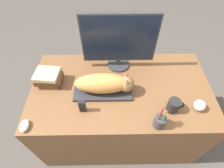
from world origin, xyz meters
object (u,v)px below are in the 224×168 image
(computer_mouse, at_px, (24,126))
(book_stack, at_px, (49,78))
(monitor, at_px, (119,41))
(pen_cup, at_px, (160,121))
(cat, at_px, (107,83))
(phone, at_px, (82,106))
(baseball, at_px, (200,105))
(coffee_mug, at_px, (174,105))
(keyboard, at_px, (103,91))

(computer_mouse, xyz_separation_m, book_stack, (0.09, 0.37, 0.04))
(monitor, bearing_deg, pen_cup, -66.69)
(cat, bearing_deg, book_stack, 168.08)
(cat, relative_size, phone, 3.82)
(monitor, distance_m, baseball, 0.72)
(computer_mouse, relative_size, coffee_mug, 0.78)
(keyboard, bearing_deg, book_stack, 167.24)
(keyboard, distance_m, book_stack, 0.42)
(monitor, distance_m, pen_cup, 0.63)
(monitor, height_order, pen_cup, monitor)
(pen_cup, height_order, baseball, pen_cup)
(cat, height_order, computer_mouse, cat)
(baseball, xyz_separation_m, phone, (-0.79, -0.00, 0.02))
(pen_cup, relative_size, phone, 1.96)
(coffee_mug, relative_size, phone, 1.05)
(keyboard, distance_m, computer_mouse, 0.57)
(book_stack, bearing_deg, computer_mouse, -103.77)
(cat, relative_size, baseball, 5.33)
(keyboard, distance_m, monitor, 0.39)
(pen_cup, bearing_deg, book_stack, 154.55)
(keyboard, bearing_deg, pen_cup, -37.02)
(monitor, distance_m, phone, 0.54)
(keyboard, relative_size, monitor, 0.76)
(coffee_mug, bearing_deg, computer_mouse, -173.19)
(monitor, xyz_separation_m, computer_mouse, (-0.62, -0.55, -0.24))
(keyboard, relative_size, baseball, 5.34)
(cat, height_order, monitor, monitor)
(phone, bearing_deg, coffee_mug, -0.11)
(coffee_mug, relative_size, book_stack, 0.57)
(keyboard, height_order, book_stack, book_stack)
(coffee_mug, height_order, pen_cup, pen_cup)
(coffee_mug, bearing_deg, phone, 179.89)
(keyboard, distance_m, coffee_mug, 0.51)
(cat, bearing_deg, computer_mouse, -152.29)
(book_stack, bearing_deg, monitor, 19.27)
(baseball, relative_size, book_stack, 0.39)
(cat, height_order, book_stack, cat)
(cat, xyz_separation_m, phone, (-0.16, -0.16, -0.04))
(computer_mouse, bearing_deg, book_stack, 76.23)
(pen_cup, bearing_deg, keyboard, 142.98)
(coffee_mug, height_order, book_stack, book_stack)
(pen_cup, xyz_separation_m, baseball, (0.30, 0.12, -0.01))
(coffee_mug, xyz_separation_m, phone, (-0.61, 0.00, 0.00))
(book_stack, bearing_deg, pen_cup, -25.45)
(keyboard, relative_size, computer_mouse, 4.68)
(cat, bearing_deg, phone, -135.49)
(coffee_mug, xyz_separation_m, book_stack, (-0.89, 0.25, 0.01))
(computer_mouse, height_order, book_stack, book_stack)
(keyboard, relative_size, phone, 3.83)
(cat, distance_m, pen_cup, 0.43)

